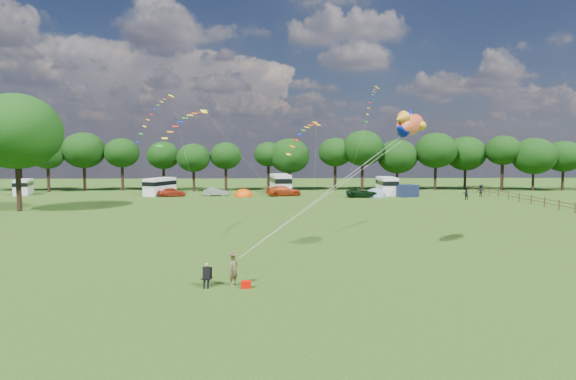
{
  "coord_description": "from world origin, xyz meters",
  "views": [
    {
      "loc": [
        -1.09,
        -27.3,
        6.96
      ],
      "look_at": [
        0.0,
        8.0,
        4.0
      ],
      "focal_mm": 30.0,
      "sensor_mm": 36.0,
      "label": 1
    }
  ],
  "objects_px": {
    "car_d": "(363,193)",
    "camp_chair": "(207,272)",
    "car_a": "(172,192)",
    "car_b": "(216,192)",
    "big_tree": "(16,131)",
    "tent_greyblue": "(375,197)",
    "walker_b": "(481,191)",
    "campervan_b": "(160,186)",
    "car_c": "(283,191)",
    "campervan_a": "(23,186)",
    "campervan_d": "(387,185)",
    "kite_flyer": "(234,270)",
    "campervan_c": "(280,183)",
    "tent_orange": "(244,196)",
    "fish_kite": "(408,124)",
    "walker_a": "(466,193)"
  },
  "relations": [
    {
      "from": "car_d",
      "to": "kite_flyer",
      "type": "distance_m",
      "value": 48.02
    },
    {
      "from": "camp_chair",
      "to": "walker_a",
      "type": "height_order",
      "value": "walker_a"
    },
    {
      "from": "tent_greyblue",
      "to": "campervan_c",
      "type": "bearing_deg",
      "value": 155.62
    },
    {
      "from": "car_c",
      "to": "big_tree",
      "type": "bearing_deg",
      "value": 105.63
    },
    {
      "from": "car_a",
      "to": "fish_kite",
      "type": "relative_size",
      "value": 1.07
    },
    {
      "from": "fish_kite",
      "to": "campervan_d",
      "type": "bearing_deg",
      "value": 27.57
    },
    {
      "from": "car_b",
      "to": "fish_kite",
      "type": "xyz_separation_m",
      "value": [
        17.72,
        -40.57,
        8.03
      ]
    },
    {
      "from": "campervan_c",
      "to": "kite_flyer",
      "type": "distance_m",
      "value": 52.48
    },
    {
      "from": "tent_orange",
      "to": "kite_flyer",
      "type": "xyz_separation_m",
      "value": [
        2.4,
        -47.27,
        0.79
      ]
    },
    {
      "from": "campervan_b",
      "to": "campervan_a",
      "type": "bearing_deg",
      "value": 109.86
    },
    {
      "from": "tent_orange",
      "to": "walker_b",
      "type": "bearing_deg",
      "value": -2.43
    },
    {
      "from": "car_d",
      "to": "walker_b",
      "type": "relative_size",
      "value": 2.64
    },
    {
      "from": "car_d",
      "to": "tent_orange",
      "type": "bearing_deg",
      "value": 87.99
    },
    {
      "from": "campervan_b",
      "to": "big_tree",
      "type": "bearing_deg",
      "value": 172.85
    },
    {
      "from": "car_d",
      "to": "camp_chair",
      "type": "distance_m",
      "value": 48.58
    },
    {
      "from": "campervan_a",
      "to": "tent_greyblue",
      "type": "bearing_deg",
      "value": -111.68
    },
    {
      "from": "big_tree",
      "to": "tent_greyblue",
      "type": "bearing_deg",
      "value": 18.87
    },
    {
      "from": "tent_orange",
      "to": "tent_greyblue",
      "type": "bearing_deg",
      "value": -3.53
    },
    {
      "from": "campervan_a",
      "to": "campervan_d",
      "type": "height_order",
      "value": "campervan_d"
    },
    {
      "from": "campervan_a",
      "to": "campervan_d",
      "type": "distance_m",
      "value": 56.51
    },
    {
      "from": "campervan_c",
      "to": "kite_flyer",
      "type": "xyz_separation_m",
      "value": [
        -3.19,
        -52.38,
        -0.83
      ]
    },
    {
      "from": "tent_greyblue",
      "to": "fish_kite",
      "type": "bearing_deg",
      "value": -98.99
    },
    {
      "from": "car_a",
      "to": "walker_a",
      "type": "xyz_separation_m",
      "value": [
        42.05,
        -5.51,
        0.19
      ]
    },
    {
      "from": "walker_b",
      "to": "campervan_b",
      "type": "bearing_deg",
      "value": 4.81
    },
    {
      "from": "car_a",
      "to": "car_b",
      "type": "height_order",
      "value": "car_a"
    },
    {
      "from": "campervan_b",
      "to": "walker_b",
      "type": "distance_m",
      "value": 48.34
    },
    {
      "from": "car_b",
      "to": "car_c",
      "type": "relative_size",
      "value": 0.69
    },
    {
      "from": "car_c",
      "to": "tent_orange",
      "type": "bearing_deg",
      "value": 84.21
    },
    {
      "from": "car_d",
      "to": "walker_a",
      "type": "bearing_deg",
      "value": -100.61
    },
    {
      "from": "campervan_c",
      "to": "campervan_d",
      "type": "height_order",
      "value": "campervan_c"
    },
    {
      "from": "tent_greyblue",
      "to": "walker_b",
      "type": "distance_m",
      "value": 15.71
    },
    {
      "from": "camp_chair",
      "to": "walker_b",
      "type": "xyz_separation_m",
      "value": [
        34.15,
        45.9,
        0.2
      ]
    },
    {
      "from": "walker_b",
      "to": "car_c",
      "type": "bearing_deg",
      "value": 5.04
    },
    {
      "from": "car_b",
      "to": "campervan_b",
      "type": "distance_m",
      "value": 8.87
    },
    {
      "from": "campervan_a",
      "to": "tent_orange",
      "type": "height_order",
      "value": "campervan_a"
    },
    {
      "from": "car_c",
      "to": "tent_greyblue",
      "type": "height_order",
      "value": "car_c"
    },
    {
      "from": "car_a",
      "to": "campervan_b",
      "type": "xyz_separation_m",
      "value": [
        -2.35,
        2.22,
        0.75
      ]
    },
    {
      "from": "car_d",
      "to": "campervan_a",
      "type": "height_order",
      "value": "campervan_a"
    },
    {
      "from": "campervan_d",
      "to": "kite_flyer",
      "type": "relative_size",
      "value": 3.51
    },
    {
      "from": "campervan_a",
      "to": "kite_flyer",
      "type": "xyz_separation_m",
      "value": [
        36.86,
        -51.48,
        -0.48
      ]
    },
    {
      "from": "car_d",
      "to": "camp_chair",
      "type": "bearing_deg",
      "value": 163.67
    },
    {
      "from": "car_a",
      "to": "campervan_d",
      "type": "distance_m",
      "value": 32.68
    },
    {
      "from": "car_a",
      "to": "campervan_b",
      "type": "distance_m",
      "value": 3.31
    },
    {
      "from": "car_c",
      "to": "fish_kite",
      "type": "bearing_deg",
      "value": 176.89
    },
    {
      "from": "camp_chair",
      "to": "walker_b",
      "type": "height_order",
      "value": "walker_b"
    },
    {
      "from": "car_b",
      "to": "walker_b",
      "type": "relative_size",
      "value": 1.88
    },
    {
      "from": "campervan_a",
      "to": "campervan_c",
      "type": "relative_size",
      "value": 0.8
    },
    {
      "from": "walker_b",
      "to": "car_d",
      "type": "bearing_deg",
      "value": 10.27
    },
    {
      "from": "car_c",
      "to": "car_b",
      "type": "bearing_deg",
      "value": 74.84
    },
    {
      "from": "car_d",
      "to": "tent_orange",
      "type": "height_order",
      "value": "car_d"
    }
  ]
}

